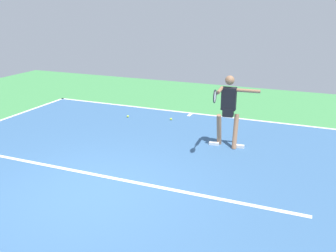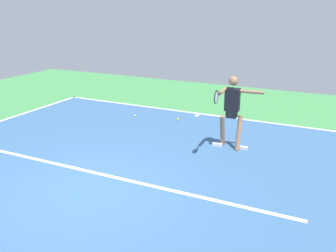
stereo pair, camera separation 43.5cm
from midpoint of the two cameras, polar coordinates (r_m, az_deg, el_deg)
name	(u,v)px [view 1 (the left image)]	position (r m, az deg, el deg)	size (l,w,h in m)	color
ground_plane	(91,193)	(7.12, -13.48, -9.87)	(20.46, 20.46, 0.00)	#428E4C
court_surface	(91,192)	(7.12, -13.48, -9.86)	(10.09, 11.43, 0.00)	#38608E
court_line_baseline_near	(192,113)	(11.82, 2.62, 1.97)	(10.09, 0.10, 0.01)	white
court_line_service	(110,177)	(7.61, -10.52, -7.75)	(7.57, 0.10, 0.01)	white
court_line_centre_mark	(190,115)	(11.64, 2.28, 1.72)	(0.10, 0.30, 0.01)	white
tennis_player	(228,107)	(8.80, 7.81, 2.88)	(1.13, 1.23, 1.75)	#9E7051
tennis_ball_centre_court	(128,116)	(11.45, -7.23, 1.47)	(0.07, 0.07, 0.07)	#C6E53D
tennis_ball_far_corner	(171,119)	(11.09, -0.66, 1.05)	(0.07, 0.07, 0.07)	#C6E53D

